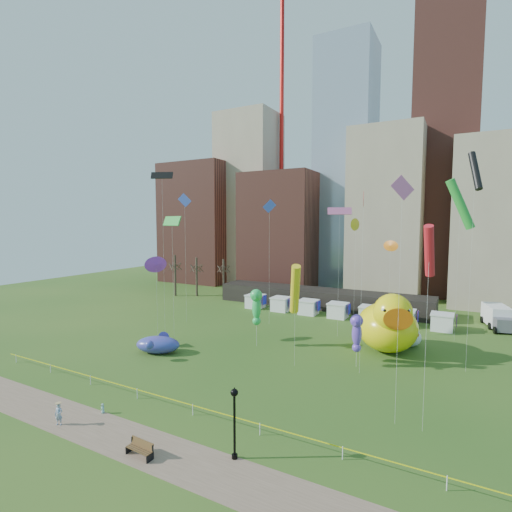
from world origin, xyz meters
The scene contains 32 objects.
ground centered at (0.00, 0.00, 0.00)m, with size 160.00×160.00×0.00m, color #245119.
footpath centered at (0.00, -5.00, 0.01)m, with size 70.00×4.00×0.02m, color brown.
skyline centered at (2.25, 61.06, 21.44)m, with size 101.00×23.00×68.00m.
crane_left centered at (-21.11, 64.00, 46.90)m, with size 23.00×1.00×76.00m.
pavilion centered at (-4.00, 42.00, 1.60)m, with size 38.00×6.00×3.20m, color black.
vendor_tents centered at (1.02, 36.00, 1.11)m, with size 33.24×2.80×2.40m.
bare_trees centered at (-30.17, 40.54, 4.01)m, with size 8.44×6.44×8.50m.
caution_tape centered at (0.00, 0.00, 0.68)m, with size 50.00×0.06×0.90m.
big_duck centered at (10.86, 22.81, 3.35)m, with size 9.46×10.45×7.30m.
small_duck centered at (12.92, 26.28, 1.30)m, with size 3.59×4.05×2.84m.
seahorse_green centered at (-3.70, 17.31, 5.27)m, with size 1.80×2.08×7.11m.
seahorse_purple centered at (8.78, 16.37, 3.97)m, with size 1.38×1.73×5.64m.
whale_inflatable centered at (-12.66, 9.86, 1.04)m, with size 5.79×6.40×2.27m.
park_bench centered at (0.34, -5.90, 0.56)m, with size 2.01×0.73×1.01m.
lamppost centered at (5.85, -3.20, 2.91)m, with size 0.50×0.50×4.76m.
box_truck centered at (23.00, 41.32, 1.59)m, with size 4.26×7.71×3.10m.
woman centered at (-7.89, -6.00, 0.84)m, with size 0.60×0.39×1.64m, color white.
toddler centered at (-6.49, -3.20, 0.41)m, with size 0.27×0.20×0.78m, color white.
kite_0 centered at (9.51, 14.83, 16.43)m, with size 0.36×1.48×18.22m.
kite_1 centered at (3.86, 26.15, 16.56)m, with size 2.98×1.73×17.13m.
kite_2 centered at (-16.14, 14.88, 21.01)m, with size 2.81×1.46×21.63m.
kite_3 centered at (-13.13, 13.16, 15.29)m, with size 3.77×1.89×15.93m.
kite_4 centered at (4.12, 33.63, 14.84)m, with size 0.64×1.83×15.79m.
kite_5 centered at (-7.10, 27.66, 16.95)m, with size 1.69×1.17×18.58m.
kite_6 centered at (10.39, 25.62, 12.27)m, with size 1.30×0.66×13.00m.
kite_7 centered at (-15.90, 13.22, 9.85)m, with size 0.95×1.99×10.88m.
kite_8 centered at (16.17, 6.11, 13.17)m, with size 0.76×2.27×15.09m.
kite_9 centered at (14.23, 6.29, 16.92)m, with size 1.50×1.11×18.58m.
kite_10 centered at (18.94, 20.37, 20.16)m, with size 1.64×2.39×22.17m.
kite_11 centered at (17.64, 31.31, 17.45)m, with size 3.89×2.60×20.67m.
kite_12 centered at (2.96, 13.57, 8.21)m, with size 2.33×3.32×10.98m.
kite_13 centered at (-18.61, 22.41, 17.85)m, with size 1.97×0.77×19.53m.
Camera 1 is at (18.31, -23.23, 15.18)m, focal length 27.00 mm.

